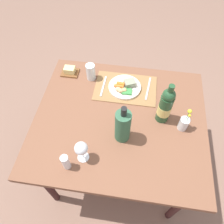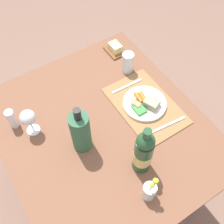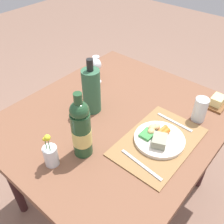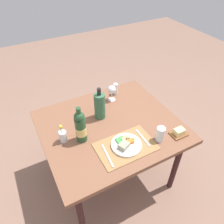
% 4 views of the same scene
% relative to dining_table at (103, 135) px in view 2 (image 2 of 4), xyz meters
% --- Properties ---
extents(ground_plane, '(8.00, 8.00, 0.00)m').
position_rel_dining_table_xyz_m(ground_plane, '(0.00, 0.00, -0.66)').
color(ground_plane, '#856352').
extents(dining_table, '(1.14, 1.00, 0.74)m').
position_rel_dining_table_xyz_m(dining_table, '(0.00, 0.00, 0.00)').
color(dining_table, brown).
rests_on(dining_table, ground_plane).
extents(placemat, '(0.45, 0.29, 0.01)m').
position_rel_dining_table_xyz_m(placemat, '(-0.01, -0.27, 0.08)').
color(placemat, olive).
rests_on(placemat, dining_table).
extents(dinner_plate, '(0.24, 0.24, 0.06)m').
position_rel_dining_table_xyz_m(dinner_plate, '(-0.00, -0.26, 0.09)').
color(dinner_plate, white).
rests_on(dinner_plate, placemat).
extents(fork, '(0.03, 0.22, 0.00)m').
position_rel_dining_table_xyz_m(fork, '(-0.17, -0.28, 0.08)').
color(fork, silver).
rests_on(fork, placemat).
extents(knife, '(0.02, 0.20, 0.00)m').
position_rel_dining_table_xyz_m(knife, '(0.16, -0.26, 0.08)').
color(knife, silver).
rests_on(knife, placemat).
extents(wine_bottle, '(0.09, 0.09, 0.32)m').
position_rel_dining_table_xyz_m(wine_bottle, '(-0.27, -0.04, 0.21)').
color(wine_bottle, '#234B2B').
rests_on(wine_bottle, dining_table).
extents(wine_glass, '(0.08, 0.08, 0.16)m').
position_rel_dining_table_xyz_m(wine_glass, '(0.18, 0.31, 0.19)').
color(wine_glass, white).
rests_on(wine_glass, dining_table).
extents(water_tumbler, '(0.07, 0.07, 0.13)m').
position_rel_dining_table_xyz_m(water_tumbler, '(0.26, -0.33, 0.13)').
color(water_tumbler, silver).
rests_on(water_tumbler, dining_table).
extents(flower_vase, '(0.06, 0.06, 0.18)m').
position_rel_dining_table_xyz_m(flower_vase, '(-0.40, 0.01, 0.13)').
color(flower_vase, silver).
rests_on(flower_vase, dining_table).
extents(salt_shaker, '(0.04, 0.04, 0.12)m').
position_rel_dining_table_xyz_m(salt_shaker, '(0.26, 0.37, 0.13)').
color(salt_shaker, white).
rests_on(salt_shaker, dining_table).
extents(cooler_bottle, '(0.09, 0.09, 0.30)m').
position_rel_dining_table_xyz_m(cooler_bottle, '(-0.03, 0.13, 0.20)').
color(cooler_bottle, '#336345').
rests_on(cooler_bottle, dining_table).
extents(butter_dish, '(0.13, 0.10, 0.06)m').
position_rel_dining_table_xyz_m(butter_dish, '(0.43, -0.36, 0.10)').
color(butter_dish, brown).
rests_on(butter_dish, dining_table).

